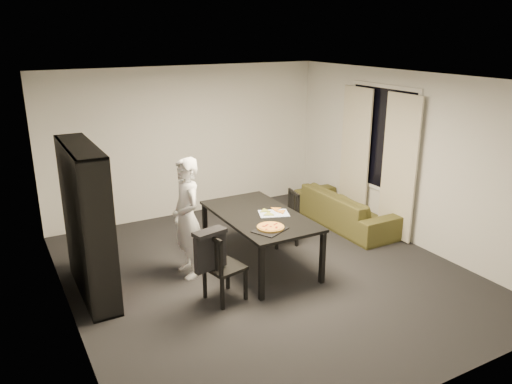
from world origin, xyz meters
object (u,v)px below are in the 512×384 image
chair_left (219,263)px  person (187,218)px  bookshelf (87,222)px  sofa (346,209)px  baking_tray (270,230)px  dining_table (260,219)px  chair_right (288,214)px  pepperoni_pizza (271,227)px

chair_left → person: person is taller
bookshelf → sofa: bookshelf is taller
person → baking_tray: size_ratio=4.05×
bookshelf → chair_left: 1.68m
baking_tray → sofa: size_ratio=0.20×
dining_table → bookshelf: bearing=171.3°
bookshelf → dining_table: bookshelf is taller
bookshelf → person: bookshelf is taller
chair_left → sofa: chair_left is taller
chair_left → chair_right: 1.99m
pepperoni_pizza → chair_right: bearing=47.8°
dining_table → pepperoni_pizza: 0.55m
person → sofa: size_ratio=0.81×
chair_left → baking_tray: chair_left is taller
bookshelf → pepperoni_pizza: 2.25m
dining_table → chair_right: bearing=30.9°
dining_table → sofa: 2.14m
chair_right → sofa: bearing=106.6°
chair_right → pepperoni_pizza: size_ratio=2.38×
dining_table → chair_right: 0.90m
chair_left → baking_tray: bearing=-96.5°
dining_table → baking_tray: 0.59m
person → pepperoni_pizza: size_ratio=4.63×
dining_table → baking_tray: baking_tray is taller
chair_right → sofa: 1.29m
baking_tray → pepperoni_pizza: bearing=51.0°
baking_tray → pepperoni_pizza: (0.03, 0.03, 0.02)m
bookshelf → chair_right: bookshelf is taller
chair_right → bookshelf: bearing=-78.4°
bookshelf → person: 1.25m
chair_left → pepperoni_pizza: (0.78, 0.11, 0.27)m
person → dining_table: bearing=78.1°
person → sofa: (2.99, 0.40, -0.52)m
chair_right → baking_tray: size_ratio=2.08×
baking_tray → sofa: (2.18, 1.17, -0.47)m
bookshelf → chair_left: size_ratio=2.12×
dining_table → sofa: bearing=16.8°
bookshelf → baking_tray: (2.04, -0.90, -0.19)m
bookshelf → sofa: size_ratio=0.95×
bookshelf → dining_table: 2.25m
person → baking_tray: bearing=46.7°
person → sofa: 3.06m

